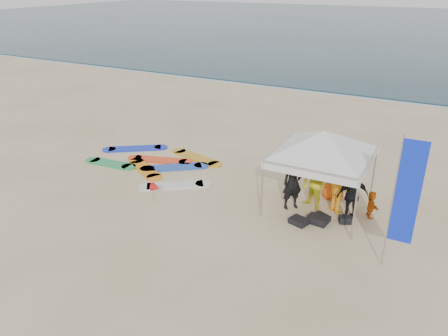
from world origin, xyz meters
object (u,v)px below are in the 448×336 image
person_yellow (314,184)px  person_black_b (352,195)px  marker_pennant (156,188)px  person_orange_b (335,171)px  person_orange_a (340,184)px  canopy_tent (325,131)px  surfboard_spread (158,164)px  feather_flag (406,194)px  person_seated (371,204)px  person_black_a (293,182)px

person_yellow → person_black_b: size_ratio=1.03×
marker_pennant → person_orange_b: bearing=30.5°
person_orange_a → marker_pennant: person_orange_a is taller
person_black_b → marker_pennant: size_ratio=2.46×
person_black_b → canopy_tent: canopy_tent is taller
person_black_b → surfboard_spread: person_black_b is taller
feather_flag → canopy_tent: bearing=139.7°
person_orange_b → person_seated: size_ratio=2.24×
person_orange_a → canopy_tent: size_ratio=0.48×
person_black_a → marker_pennant: person_black_a is taller
person_black_b → canopy_tent: size_ratio=0.42×
person_black_b → person_orange_a: bearing=-66.6°
person_yellow → person_black_a: bearing=-127.6°
person_orange_a → feather_flag: (1.93, -2.16, 1.11)m
feather_flag → marker_pennant: feather_flag is taller
person_yellow → person_orange_b: 1.02m
person_orange_a → canopy_tent: canopy_tent is taller
person_orange_b → canopy_tent: size_ratio=0.49×
person_orange_b → surfboard_spread: person_orange_b is taller
person_yellow → canopy_tent: (0.13, 0.14, 1.66)m
person_yellow → person_orange_b: person_orange_b is taller
person_yellow → feather_flag: bearing=-9.4°
person_seated → marker_pennant: size_ratio=1.30×
person_black_b → person_seated: 0.74m
person_black_b → surfboard_spread: bearing=-39.4°
person_orange_a → person_black_b: (0.45, -0.29, -0.12)m
feather_flag → person_orange_a: bearing=131.8°
canopy_tent → surfboard_spread: (-6.33, 0.41, -2.44)m
person_black_a → canopy_tent: bearing=-13.9°
person_orange_b → person_black_b: bearing=103.0°
marker_pennant → surfboard_spread: 3.03m
person_seated → marker_pennant: (-6.14, -2.17, 0.08)m
surfboard_spread → person_orange_b: bearing=3.5°
person_orange_b → canopy_tent: (-0.23, -0.81, 1.54)m
person_orange_a → person_orange_b: (-0.35, 0.79, 0.02)m
canopy_tent → surfboard_spread: size_ratio=0.71×
marker_pennant → person_black_b: bearing=17.4°
person_orange_a → person_yellow: bearing=49.3°
person_seated → canopy_tent: 2.57m
person_yellow → person_black_b: 1.17m
person_yellow → marker_pennant: bearing=-129.4°
person_orange_b → marker_pennant: size_ratio=2.92×
person_black_b → canopy_tent: (-1.04, 0.26, 1.68)m
person_black_a → marker_pennant: 4.23m
person_orange_b → person_black_a: bearing=28.3°
person_black_a → person_orange_b: size_ratio=0.93×
person_orange_b → person_seated: bearing=128.9°
surfboard_spread → person_seated: bearing=-2.0°
person_black_b → person_seated: bearing=-175.5°
person_orange_b → person_seated: (1.30, -0.67, -0.52)m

